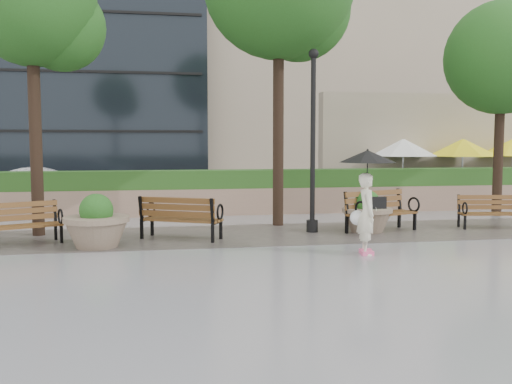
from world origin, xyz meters
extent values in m
plane|color=gray|center=(0.00, 0.00, 0.00)|extent=(100.00, 100.00, 0.00)
cube|color=#383330|center=(0.00, 3.00, 0.01)|extent=(28.00, 3.20, 0.01)
cube|color=#93755F|center=(0.00, 7.00, 0.40)|extent=(24.00, 0.80, 0.80)
cube|color=#2B531B|center=(0.00, 7.00, 1.08)|extent=(24.00, 0.75, 0.55)
cube|color=tan|center=(9.50, 10.00, 2.00)|extent=(10.00, 0.60, 4.00)
cube|color=#2B531B|center=(9.00, 7.80, 0.45)|extent=(8.00, 0.50, 0.90)
cube|color=black|center=(0.00, 11.00, 0.00)|extent=(40.00, 7.00, 0.00)
cube|color=tan|center=(10.00, 23.00, 10.00)|extent=(18.00, 10.00, 20.00)
cube|color=brown|center=(-4.31, 2.43, 0.42)|extent=(1.76, 1.15, 0.05)
cube|color=brown|center=(-4.41, 2.68, 0.71)|extent=(1.60, 0.79, 0.40)
cube|color=black|center=(-4.32, 2.46, 0.22)|extent=(1.80, 1.24, 0.43)
torus|color=black|center=(-3.50, 2.60, 0.59)|extent=(0.18, 0.34, 0.35)
cube|color=brown|center=(-0.89, 2.68, 0.45)|extent=(1.87, 1.31, 0.05)
cube|color=brown|center=(-1.02, 2.43, 0.76)|extent=(1.68, 0.94, 0.43)
cube|color=black|center=(-0.90, 2.66, 0.23)|extent=(1.92, 1.40, 0.47)
torus|color=black|center=(-0.04, 2.46, 0.63)|extent=(0.22, 0.36, 0.37)
torus|color=black|center=(-1.57, 3.24, 0.63)|extent=(0.22, 0.36, 0.37)
cube|color=brown|center=(3.98, 2.84, 0.46)|extent=(1.94, 1.23, 0.05)
cube|color=brown|center=(3.87, 3.11, 0.78)|extent=(1.78, 0.82, 0.44)
cube|color=black|center=(3.96, 2.87, 0.24)|extent=(1.98, 1.32, 0.48)
torus|color=black|center=(3.23, 2.33, 0.64)|extent=(0.19, 0.38, 0.38)
torus|color=black|center=(4.87, 3.00, 0.64)|extent=(0.19, 0.38, 0.38)
cube|color=brown|center=(6.92, 2.89, 0.38)|extent=(1.63, 0.72, 0.04)
cube|color=brown|center=(6.96, 3.13, 0.65)|extent=(1.57, 0.36, 0.37)
cube|color=black|center=(6.93, 2.92, 0.20)|extent=(1.64, 0.81, 0.40)
torus|color=black|center=(6.17, 2.86, 0.54)|extent=(0.10, 0.33, 0.32)
cylinder|color=#7F6B56|center=(-2.68, 1.93, 0.60)|extent=(1.35, 1.35, 0.11)
sphere|color=#1E4212|center=(-2.68, 1.93, 0.78)|extent=(0.70, 0.70, 0.70)
cylinder|color=#7F6B56|center=(3.62, 2.93, 0.54)|extent=(1.23, 1.23, 0.10)
sphere|color=#1E4212|center=(3.62, 2.93, 0.71)|extent=(0.63, 0.63, 0.63)
cylinder|color=black|center=(2.29, 3.13, 2.12)|extent=(0.12, 0.12, 4.24)
cylinder|color=black|center=(2.29, 3.13, 0.15)|extent=(0.28, 0.28, 0.30)
sphere|color=black|center=(2.29, 3.13, 4.29)|extent=(0.24, 0.24, 0.24)
cylinder|color=black|center=(-4.19, 3.76, 2.51)|extent=(0.28, 0.28, 5.03)
sphere|color=#1E4212|center=(-4.19, 3.76, 5.39)|extent=(2.94, 2.94, 2.94)
sphere|color=#1E4212|center=(-3.59, 4.06, 4.88)|extent=(2.05, 2.05, 2.05)
cylinder|color=black|center=(1.71, 4.40, 2.92)|extent=(0.28, 0.28, 5.85)
sphere|color=#1E4212|center=(2.31, 4.70, 5.68)|extent=(2.74, 2.74, 2.74)
cylinder|color=black|center=(8.60, 5.27, 2.18)|extent=(0.28, 0.28, 4.36)
sphere|color=#1E4212|center=(8.60, 5.27, 4.67)|extent=(3.31, 3.31, 3.31)
cylinder|color=black|center=(7.36, 9.20, 0.05)|extent=(0.40, 0.40, 0.10)
cylinder|color=#99999E|center=(7.36, 9.20, 1.10)|extent=(0.06, 0.06, 2.20)
cone|color=white|center=(7.36, 9.20, 2.00)|extent=(2.50, 2.50, 0.60)
cylinder|color=black|center=(9.34, 8.58, 0.05)|extent=(0.40, 0.40, 0.10)
cylinder|color=#99999E|center=(9.34, 8.58, 1.10)|extent=(0.06, 0.06, 2.20)
cone|color=yellow|center=(9.34, 8.58, 2.00)|extent=(2.50, 2.50, 0.60)
cylinder|color=black|center=(11.60, 9.01, 0.05)|extent=(0.40, 0.40, 0.10)
cylinder|color=#99999E|center=(11.60, 9.01, 1.10)|extent=(0.06, 0.06, 2.20)
imported|color=silver|center=(-5.16, 10.21, 0.66)|extent=(4.23, 2.26, 1.33)
imported|color=beige|center=(2.60, 0.30, 0.85)|extent=(0.53, 0.69, 1.70)
cube|color=#F2598C|center=(2.63, 0.42, 0.04)|extent=(0.15, 0.25, 0.09)
cube|color=#F2598C|center=(2.58, 0.16, 0.04)|extent=(0.15, 0.25, 0.09)
cube|color=black|center=(2.83, 0.31, 1.01)|extent=(0.16, 0.33, 0.23)
sphere|color=white|center=(2.50, 0.54, 0.69)|extent=(0.30, 0.30, 0.30)
cylinder|color=black|center=(2.61, 0.35, 1.49)|extent=(0.02, 0.02, 0.90)
cone|color=black|center=(2.61, 0.35, 1.92)|extent=(1.11, 1.11, 0.23)
camera|label=1|loc=(-1.43, -10.20, 2.19)|focal=40.00mm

